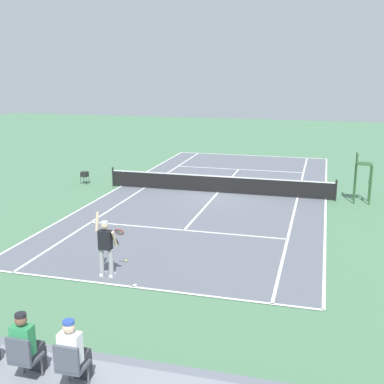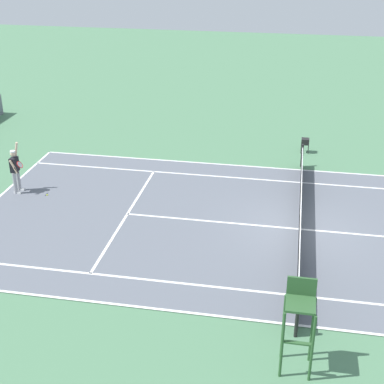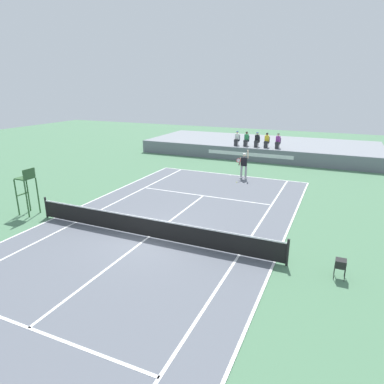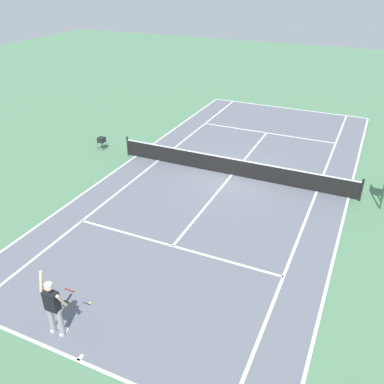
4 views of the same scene
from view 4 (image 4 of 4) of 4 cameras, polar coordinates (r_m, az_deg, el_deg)
ground_plane at (r=20.31m, az=5.50°, el=2.29°), size 80.00×80.00×0.00m
court at (r=20.31m, az=5.51°, el=2.31°), size 11.08×23.88×0.03m
net at (r=20.08m, az=5.57°, el=3.62°), size 11.98×0.10×1.07m
tennis_player at (r=12.10m, az=-18.67°, el=-14.84°), size 0.76×0.62×2.08m
tennis_ball at (r=13.36m, az=-13.99°, el=-14.70°), size 0.07×0.07×0.07m
ball_hopper at (r=23.57m, az=-12.46°, el=7.13°), size 0.36×0.36×0.70m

